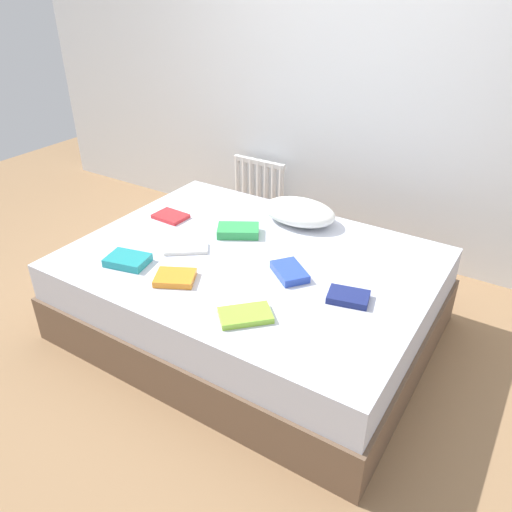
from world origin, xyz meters
TOP-DOWN VIEW (x-y plane):
  - ground_plane at (0.00, 0.00)m, footprint 8.00×8.00m
  - back_wall at (0.00, 1.35)m, footprint 6.00×0.10m
  - bed at (0.00, 0.00)m, footprint 2.00×1.50m
  - radiator at (-0.70, 1.20)m, footprint 0.46×0.04m
  - pillow at (0.02, 0.53)m, footprint 0.47×0.32m
  - textbook_green at (-0.21, 0.18)m, footprint 0.29×0.26m
  - textbook_teal at (-0.53, -0.42)m, footprint 0.25×0.21m
  - textbook_lime at (0.28, -0.49)m, footprint 0.27×0.27m
  - textbook_white at (-0.36, -0.14)m, footprint 0.27×0.24m
  - textbook_navy at (0.63, -0.10)m, footprint 0.22×0.18m
  - textbook_red at (-0.71, 0.14)m, footprint 0.21×0.16m
  - textbook_blue at (0.27, -0.05)m, footprint 0.26×0.24m
  - textbook_orange at (-0.20, -0.42)m, footprint 0.25×0.24m

SIDE VIEW (x-z plane):
  - ground_plane at x=0.00m, z-range 0.00..0.00m
  - bed at x=0.00m, z-range 0.00..0.50m
  - radiator at x=-0.70m, z-range 0.10..0.58m
  - textbook_white at x=-0.36m, z-range 0.50..0.52m
  - textbook_red at x=-0.71m, z-range 0.50..0.52m
  - textbook_lime at x=0.28m, z-range 0.50..0.53m
  - textbook_orange at x=-0.20m, z-range 0.50..0.53m
  - textbook_navy at x=0.63m, z-range 0.50..0.54m
  - textbook_blue at x=0.27m, z-range 0.50..0.54m
  - textbook_teal at x=-0.53m, z-range 0.50..0.54m
  - textbook_green at x=-0.21m, z-range 0.50..0.55m
  - pillow at x=0.02m, z-range 0.50..0.64m
  - back_wall at x=0.00m, z-range 0.00..2.80m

